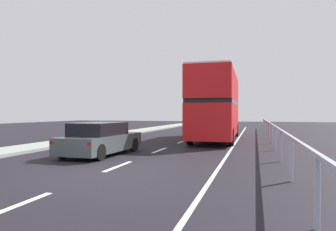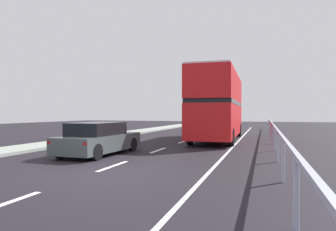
% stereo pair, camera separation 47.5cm
% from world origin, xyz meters
% --- Properties ---
extents(ground_plane, '(75.97, 120.00, 0.10)m').
position_xyz_m(ground_plane, '(0.00, 0.00, -0.05)').
color(ground_plane, black).
extents(lane_paint_markings, '(3.46, 46.00, 0.01)m').
position_xyz_m(lane_paint_markings, '(2.05, 8.70, 0.00)').
color(lane_paint_markings, silver).
rests_on(lane_paint_markings, ground).
extents(bridge_side_railing, '(0.10, 42.00, 1.21)m').
position_xyz_m(bridge_side_railing, '(5.40, 9.00, 0.97)').
color(bridge_side_railing, '#A8A9C1').
rests_on(bridge_side_railing, ground).
extents(double_decker_bus_red, '(2.77, 10.40, 4.49)m').
position_xyz_m(double_decker_bus_red, '(1.98, 12.43, 2.40)').
color(double_decker_bus_red, red).
rests_on(double_decker_bus_red, ground).
extents(hatchback_car_near, '(2.02, 4.56, 1.40)m').
position_xyz_m(hatchback_car_near, '(-1.98, 3.64, 0.68)').
color(hatchback_car_near, '#414A4B').
rests_on(hatchback_car_near, ground).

